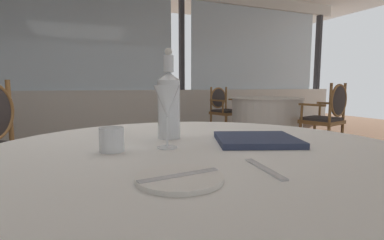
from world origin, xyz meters
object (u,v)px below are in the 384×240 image
Objects in this scene: water_bottle at (169,103)px; dining_chair_1_1 at (223,107)px; side_plate at (180,178)px; water_tumbler at (112,139)px; menu_book at (256,140)px; dining_chair_1_0 at (329,113)px; wine_glass at (167,102)px.

dining_chair_1_1 is at bearing 58.75° from water_bottle.
water_tumbler reaches higher than side_plate.
dining_chair_1_0 is at bearing 58.56° from menu_book.
water_tumbler is 0.08× the size of dining_chair_1_1.
menu_book is 4.48m from dining_chair_1_1.
side_plate is at bearing -46.38° from dining_chair_1_1.
water_bottle is 0.28m from water_tumbler.
dining_chair_1_0 is at bearing 32.85° from water_tumbler.
wine_glass reaches higher than water_tumbler.
water_bottle is at bearing 106.23° from dining_chair_1_0.
dining_chair_1_1 is at bearing 57.29° from water_tumbler.
water_bottle is (0.13, 0.47, 0.13)m from side_plate.
side_plate is 0.94× the size of wine_glass.
dining_chair_1_0 reaches higher than side_plate.
dining_chair_1_0 is (2.94, 2.02, -0.32)m from wine_glass.
menu_book is at bearing 35.66° from side_plate.
wine_glass is 0.20× the size of dining_chair_1_0.
menu_book is at bearing -5.99° from water_tumbler.
water_tumbler is at bearing 106.18° from dining_chair_1_0.
dining_chair_1_0 is 1.07× the size of dining_chair_1_1.
side_plate is at bearing -102.81° from wine_glass.
water_tumbler is at bearing -49.39° from dining_chair_1_1.
side_plate is 0.19× the size of dining_chair_1_0.
water_tumbler is 0.27× the size of menu_book.
water_bottle reaches higher than dining_chair_1_0.
water_bottle is 0.34× the size of dining_chair_1_0.
water_bottle is 1.67× the size of wine_glass.
side_plate is 4.91m from dining_chair_1_1.
wine_glass is at bearing -110.15° from water_bottle.
wine_glass is 4.61m from dining_chair_1_1.
water_tumbler is (-0.10, 0.33, 0.03)m from side_plate.
wine_glass reaches higher than menu_book.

